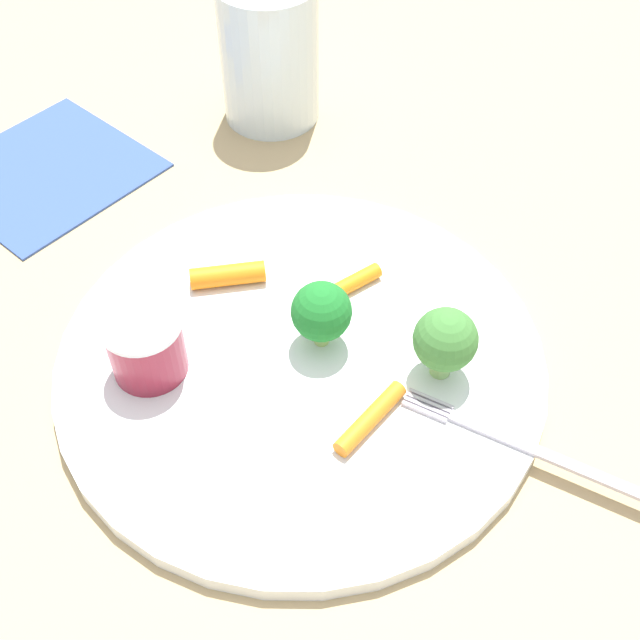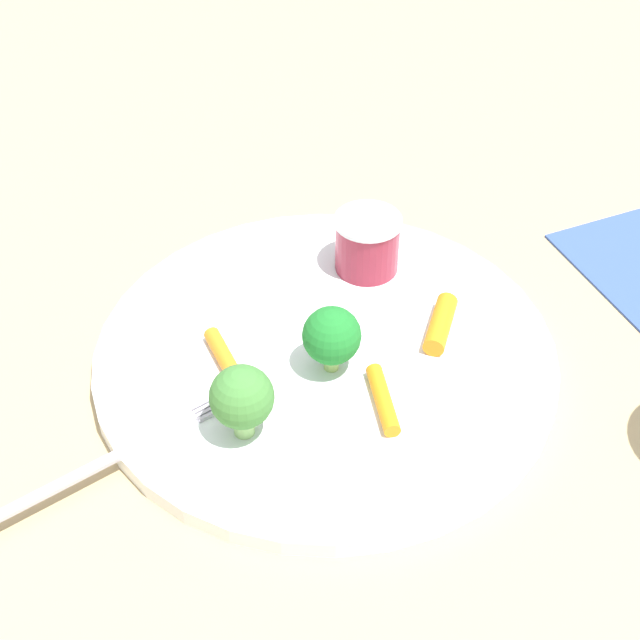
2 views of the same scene
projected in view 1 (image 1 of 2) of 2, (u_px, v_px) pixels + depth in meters
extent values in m
plane|color=tan|center=(301.00, 366.00, 0.51)|extent=(2.40, 2.40, 0.00)
cylinder|color=white|center=(301.00, 360.00, 0.50)|extent=(0.30, 0.30, 0.01)
cylinder|color=maroon|center=(146.00, 347.00, 0.48)|extent=(0.05, 0.05, 0.04)
cylinder|color=silver|center=(140.00, 324.00, 0.46)|extent=(0.05, 0.05, 0.00)
cylinder|color=#91C56C|center=(441.00, 363.00, 0.48)|extent=(0.01, 0.01, 0.02)
sphere|color=#407D37|center=(445.00, 340.00, 0.46)|extent=(0.04, 0.04, 0.04)
cylinder|color=#99BF63|center=(324.00, 337.00, 0.50)|extent=(0.01, 0.01, 0.01)
sphere|color=#1E7429|center=(324.00, 314.00, 0.48)|extent=(0.04, 0.04, 0.04)
cylinder|color=orange|center=(346.00, 286.00, 0.53)|extent=(0.05, 0.01, 0.01)
cylinder|color=orange|center=(229.00, 274.00, 0.53)|extent=(0.05, 0.04, 0.01)
cylinder|color=orange|center=(372.00, 417.00, 0.46)|extent=(0.06, 0.02, 0.01)
cube|color=#BEB7C4|center=(597.00, 476.00, 0.44)|extent=(0.07, 0.16, 0.00)
cube|color=#BEB7C4|center=(424.00, 412.00, 0.47)|extent=(0.01, 0.03, 0.00)
cube|color=#BEB7C4|center=(426.00, 408.00, 0.47)|extent=(0.01, 0.03, 0.00)
cube|color=#BEB7C4|center=(429.00, 404.00, 0.47)|extent=(0.01, 0.03, 0.00)
cube|color=#BEB7C4|center=(431.00, 399.00, 0.47)|extent=(0.01, 0.03, 0.00)
cylinder|color=silver|center=(269.00, 53.00, 0.64)|extent=(0.08, 0.08, 0.11)
cube|color=#365195|center=(47.00, 170.00, 0.63)|extent=(0.16, 0.16, 0.00)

